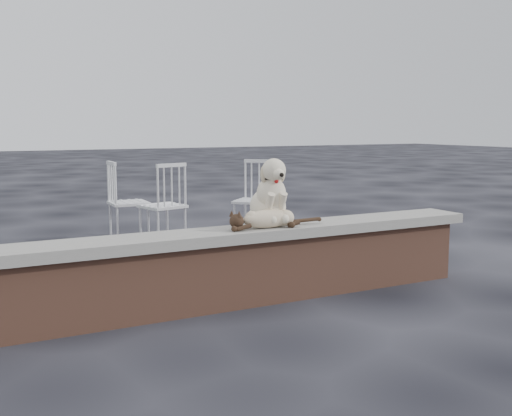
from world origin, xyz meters
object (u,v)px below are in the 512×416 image
cat (268,218)px  chair_e (129,201)px  chair_d (254,200)px  chair_c (162,204)px  dog (268,191)px

cat → chair_e: chair_e is taller
cat → chair_d: size_ratio=1.00×
chair_d → chair_e: (-1.37, 0.54, 0.00)m
chair_d → chair_c: size_ratio=1.00×
dog → cat: dog is taller
chair_d → chair_e: size_ratio=1.00×
dog → chair_e: bearing=101.6°
chair_d → chair_c: (-1.12, 0.08, 0.00)m
cat → chair_e: size_ratio=1.00×
cat → dog: bearing=67.2°
chair_c → chair_e: same height
cat → chair_c: 2.51m
dog → chair_e: dog is taller
cat → chair_c: size_ratio=1.00×
dog → cat: (-0.08, -0.15, -0.19)m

